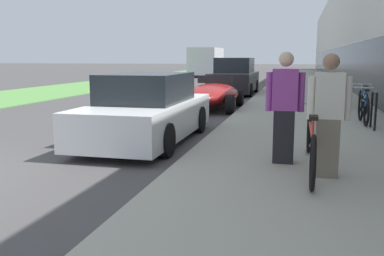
# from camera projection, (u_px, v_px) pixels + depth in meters

# --- Properties ---
(sidewalk_slab) EXTENTS (4.15, 70.00, 0.11)m
(sidewalk_slab) POSITION_uv_depth(u_px,v_px,m) (303.00, 87.00, 24.46)
(sidewalk_slab) COLOR #A39E8E
(sidewalk_slab) RESTS_ON ground
(lawn_strip) EXTENTS (5.05, 70.00, 0.03)m
(lawn_strip) POSITION_uv_depth(u_px,v_px,m) (127.00, 81.00, 31.27)
(lawn_strip) COLOR #5B9347
(lawn_strip) RESTS_ON ground
(tandem_bicycle) EXTENTS (0.52, 2.86, 0.87)m
(tandem_bicycle) POSITION_uv_depth(u_px,v_px,m) (311.00, 143.00, 6.14)
(tandem_bicycle) COLOR black
(tandem_bicycle) RESTS_ON sidewalk_slab
(person_rider) EXTENTS (0.56, 0.22, 1.65)m
(person_rider) POSITION_uv_depth(u_px,v_px,m) (328.00, 116.00, 5.66)
(person_rider) COLOR #756B5B
(person_rider) RESTS_ON sidewalk_slab
(person_bystander) EXTENTS (0.57, 0.22, 1.68)m
(person_bystander) POSITION_uv_depth(u_px,v_px,m) (285.00, 108.00, 6.42)
(person_bystander) COLOR black
(person_bystander) RESTS_ON sidewalk_slab
(bike_rack_hoop) EXTENTS (0.05, 0.60, 0.84)m
(bike_rack_hoop) POSITION_uv_depth(u_px,v_px,m) (374.00, 106.00, 9.55)
(bike_rack_hoop) COLOR black
(bike_rack_hoop) RESTS_ON sidewalk_slab
(cruiser_bike_nearest) EXTENTS (0.52, 1.64, 0.87)m
(cruiser_bike_nearest) POSITION_uv_depth(u_px,v_px,m) (364.00, 108.00, 10.39)
(cruiser_bike_nearest) COLOR black
(cruiser_bike_nearest) RESTS_ON sidewalk_slab
(cruiser_bike_middle) EXTENTS (0.52, 1.63, 0.83)m
(cruiser_bike_middle) POSITION_uv_depth(u_px,v_px,m) (363.00, 101.00, 12.29)
(cruiser_bike_middle) COLOR black
(cruiser_bike_middle) RESTS_ON sidewalk_slab
(cruiser_bike_farthest) EXTENTS (0.52, 1.81, 0.93)m
(cruiser_bike_farthest) POSITION_uv_depth(u_px,v_px,m) (346.00, 94.00, 14.22)
(cruiser_bike_farthest) COLOR black
(cruiser_bike_farthest) RESTS_ON sidewalk_slab
(parked_sedan_curbside) EXTENTS (1.76, 4.27, 1.39)m
(parked_sedan_curbside) POSITION_uv_depth(u_px,v_px,m) (148.00, 111.00, 8.70)
(parked_sedan_curbside) COLOR white
(parked_sedan_curbside) RESTS_ON ground
(vintage_roadster_curbside) EXTENTS (1.80, 3.85, 1.10)m
(vintage_roadster_curbside) POSITION_uv_depth(u_px,v_px,m) (212.00, 95.00, 14.16)
(vintage_roadster_curbside) COLOR maroon
(vintage_roadster_curbside) RESTS_ON ground
(parked_sedan_far) EXTENTS (1.96, 4.52, 1.70)m
(parked_sedan_far) POSITION_uv_depth(u_px,v_px,m) (235.00, 78.00, 20.18)
(parked_sedan_far) COLOR black
(parked_sedan_far) RESTS_ON ground
(moving_truck) EXTENTS (2.48, 6.01, 2.55)m
(moving_truck) POSITION_uv_depth(u_px,v_px,m) (207.00, 62.00, 38.40)
(moving_truck) COLOR orange
(moving_truck) RESTS_ON ground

